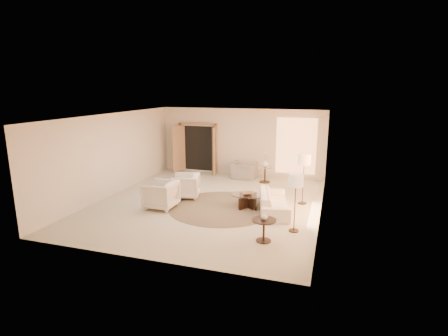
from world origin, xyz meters
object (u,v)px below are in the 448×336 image
(armchair_left, at_px, (186,185))
(floor_lamp_far, at_px, (296,183))
(floor_lamp_near, at_px, (304,162))
(end_vase, at_px, (264,216))
(armchair_right, at_px, (161,194))
(side_vase, at_px, (265,163))
(accent_chair, at_px, (244,168))
(coffee_table, at_px, (248,199))
(side_table, at_px, (265,173))
(bowl, at_px, (248,193))
(end_table, at_px, (264,226))
(sofa, at_px, (274,202))

(armchair_left, bearing_deg, floor_lamp_far, 49.52)
(floor_lamp_near, relative_size, end_vase, 9.34)
(armchair_left, height_order, floor_lamp_far, floor_lamp_far)
(floor_lamp_near, height_order, floor_lamp_far, floor_lamp_near)
(armchair_right, height_order, side_vase, armchair_right)
(accent_chair, bearing_deg, armchair_right, 71.55)
(coffee_table, bearing_deg, side_table, 91.16)
(floor_lamp_far, height_order, bowl, floor_lamp_far)
(end_table, distance_m, floor_lamp_far, 1.40)
(side_table, xyz_separation_m, end_vase, (1.03, -5.35, 0.26))
(armchair_right, bearing_deg, floor_lamp_far, 82.34)
(armchair_left, relative_size, coffee_table, 0.68)
(bowl, height_order, end_vase, end_vase)
(coffee_table, height_order, end_vase, end_vase)
(sofa, distance_m, armchair_right, 3.47)
(armchair_left, xyz_separation_m, side_table, (2.18, 2.73, -0.06))
(coffee_table, relative_size, end_table, 2.21)
(accent_chair, bearing_deg, floor_lamp_near, 136.86)
(sofa, relative_size, end_table, 3.53)
(armchair_left, bearing_deg, side_vase, 126.00)
(side_vase, bearing_deg, end_table, -79.16)
(side_vase, bearing_deg, floor_lamp_near, -52.99)
(floor_lamp_near, height_order, bowl, floor_lamp_near)
(coffee_table, height_order, floor_lamp_near, floor_lamp_near)
(floor_lamp_far, bearing_deg, side_vase, 110.12)
(armchair_right, relative_size, coffee_table, 0.70)
(floor_lamp_far, distance_m, side_vase, 4.84)
(end_table, bearing_deg, coffee_table, 112.73)
(accent_chair, distance_m, floor_lamp_near, 3.76)
(armchair_left, bearing_deg, end_vase, 35.21)
(coffee_table, bearing_deg, bowl, 90.00)
(armchair_left, bearing_deg, sofa, 66.26)
(armchair_right, height_order, floor_lamp_far, floor_lamp_far)
(armchair_left, xyz_separation_m, side_vase, (2.18, 2.73, 0.32))
(floor_lamp_near, bearing_deg, coffee_table, -151.67)
(armchair_left, distance_m, coffee_table, 2.27)
(coffee_table, bearing_deg, armchair_left, 171.66)
(floor_lamp_near, bearing_deg, end_vase, -101.27)
(accent_chair, xyz_separation_m, coffee_table, (1.00, -3.41, -0.19))
(end_vase, bearing_deg, floor_lamp_near, 78.73)
(sofa, bearing_deg, side_vase, 2.49)
(floor_lamp_near, xyz_separation_m, end_vase, (-0.63, -3.16, -0.74))
(side_table, relative_size, bowl, 1.99)
(accent_chair, height_order, end_table, accent_chair)
(armchair_right, relative_size, accent_chair, 0.91)
(end_vase, xyz_separation_m, side_vase, (-1.03, 5.35, 0.12))
(floor_lamp_far, relative_size, side_vase, 5.62)
(accent_chair, relative_size, side_table, 1.60)
(accent_chair, distance_m, side_vase, 1.06)
(sofa, xyz_separation_m, floor_lamp_far, (0.76, -1.34, 1.00))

